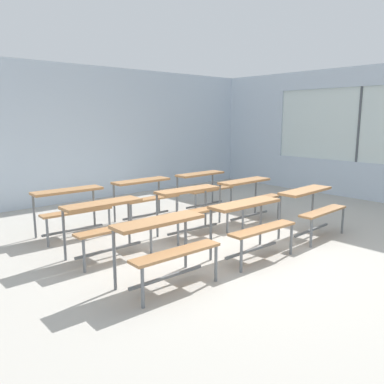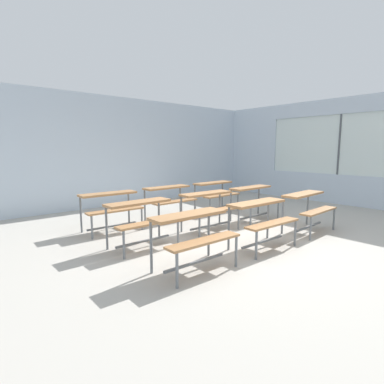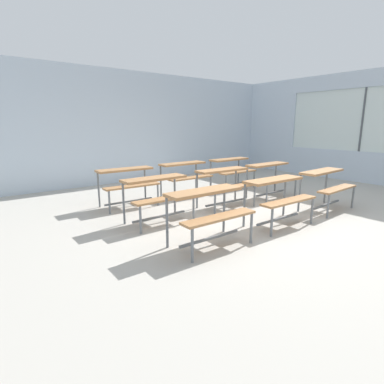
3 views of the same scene
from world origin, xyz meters
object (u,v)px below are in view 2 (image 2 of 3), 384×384
(desk_bench_r1c1, at_px, (210,202))
(desk_bench_r2c2, at_px, (216,189))
(desk_bench_r2c0, at_px, (111,202))
(desk_bench_r2c1, at_px, (170,195))
(desk_bench_r0c1, at_px, (262,213))
(desk_bench_r1c0, at_px, (142,213))
(desk_bench_r0c0, at_px, (194,228))
(desk_bench_r0c2, at_px, (308,203))
(desk_bench_r1c2, at_px, (254,195))

(desk_bench_r1c1, xyz_separation_m, desk_bench_r2c2, (1.37, 1.19, 0.00))
(desk_bench_r1c1, relative_size, desk_bench_r2c2, 1.02)
(desk_bench_r2c0, distance_m, desk_bench_r2c1, 1.43)
(desk_bench_r0c1, distance_m, desk_bench_r2c2, 2.86)
(desk_bench_r1c0, bearing_deg, desk_bench_r2c2, 21.96)
(desk_bench_r0c0, bearing_deg, desk_bench_r1c1, 40.81)
(desk_bench_r0c1, relative_size, desk_bench_r1c0, 1.01)
(desk_bench_r0c1, distance_m, desk_bench_r0c2, 1.45)
(desk_bench_r1c1, height_order, desk_bench_r2c0, same)
(desk_bench_r0c1, height_order, desk_bench_r2c1, same)
(desk_bench_r0c0, height_order, desk_bench_r2c2, same)
(desk_bench_r0c1, distance_m, desk_bench_r1c1, 1.28)
(desk_bench_r2c0, relative_size, desk_bench_r2c2, 1.01)
(desk_bench_r1c2, bearing_deg, desk_bench_r2c0, 156.11)
(desk_bench_r0c2, distance_m, desk_bench_r2c2, 2.48)
(desk_bench_r0c0, distance_m, desk_bench_r1c2, 3.10)
(desk_bench_r2c1, bearing_deg, desk_bench_r1c0, -139.78)
(desk_bench_r1c0, bearing_deg, desk_bench_r1c1, -0.41)
(desk_bench_r0c2, relative_size, desk_bench_r2c2, 1.02)
(desk_bench_r2c0, bearing_deg, desk_bench_r2c1, 3.06)
(desk_bench_r1c1, bearing_deg, desk_bench_r0c2, -40.29)
(desk_bench_r0c0, relative_size, desk_bench_r2c2, 1.01)
(desk_bench_r0c0, xyz_separation_m, desk_bench_r2c0, (0.01, 2.46, 0.00))
(desk_bench_r0c0, bearing_deg, desk_bench_r1c2, 24.15)
(desk_bench_r1c2, relative_size, desk_bench_r2c2, 1.00)
(desk_bench_r2c1, bearing_deg, desk_bench_r1c2, -42.22)
(desk_bench_r1c0, bearing_deg, desk_bench_r2c1, 39.86)
(desk_bench_r2c2, bearing_deg, desk_bench_r0c0, -140.03)
(desk_bench_r2c1, distance_m, desk_bench_r2c2, 1.42)
(desk_bench_r0c2, relative_size, desk_bench_r2c0, 1.01)
(desk_bench_r2c0, height_order, desk_bench_r2c2, same)
(desk_bench_r0c0, xyz_separation_m, desk_bench_r2c2, (2.86, 2.43, 0.00))
(desk_bench_r0c0, relative_size, desk_bench_r1c1, 0.98)
(desk_bench_r2c1, height_order, desk_bench_r2c2, same)
(desk_bench_r2c2, bearing_deg, desk_bench_r1c0, -157.98)
(desk_bench_r2c2, bearing_deg, desk_bench_r0c1, -120.65)
(desk_bench_r1c0, relative_size, desk_bench_r1c1, 0.98)
(desk_bench_r0c1, height_order, desk_bench_r1c2, same)
(desk_bench_r1c2, relative_size, desk_bench_r2c1, 1.00)
(desk_bench_r1c0, relative_size, desk_bench_r1c2, 1.00)
(desk_bench_r1c0, xyz_separation_m, desk_bench_r1c1, (1.52, 0.00, 0.00))
(desk_bench_r0c0, distance_m, desk_bench_r2c1, 2.88)
(desk_bench_r0c1, distance_m, desk_bench_r1c2, 1.91)
(desk_bench_r2c2, bearing_deg, desk_bench_r1c2, -90.81)
(desk_bench_r0c1, height_order, desk_bench_r1c1, same)
(desk_bench_r1c0, distance_m, desk_bench_r2c1, 1.93)
(desk_bench_r2c0, distance_m, desk_bench_r2c2, 2.85)
(desk_bench_r0c2, bearing_deg, desk_bench_r0c0, 176.43)
(desk_bench_r0c0, distance_m, desk_bench_r1c0, 1.24)
(desk_bench_r0c1, bearing_deg, desk_bench_r1c1, 88.32)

